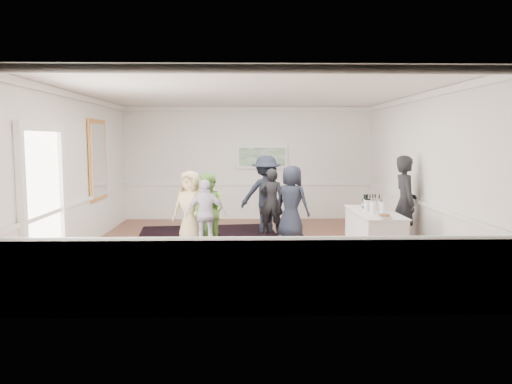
{
  "coord_description": "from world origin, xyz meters",
  "views": [
    {
      "loc": [
        -0.09,
        -10.2,
        2.27
      ],
      "look_at": [
        0.15,
        0.2,
        1.17
      ],
      "focal_mm": 35.0,
      "sensor_mm": 36.0,
      "label": 1
    }
  ],
  "objects_px": {
    "guest_navy": "(292,202)",
    "nut_bowl": "(385,216)",
    "guest_dark_b": "(271,202)",
    "guest_tan": "(190,208)",
    "ice_bucket": "(376,205)",
    "bartender": "(405,203)",
    "guest_dark_a": "(266,194)",
    "serving_table": "(374,233)",
    "guest_lilac": "(206,214)",
    "guest_green": "(209,210)"
  },
  "relations": [
    {
      "from": "serving_table",
      "to": "guest_navy",
      "type": "bearing_deg",
      "value": 133.83
    },
    {
      "from": "guest_dark_a",
      "to": "nut_bowl",
      "type": "bearing_deg",
      "value": 120.06
    },
    {
      "from": "serving_table",
      "to": "guest_dark_a",
      "type": "bearing_deg",
      "value": 130.8
    },
    {
      "from": "guest_lilac",
      "to": "bartender",
      "type": "bearing_deg",
      "value": 174.14
    },
    {
      "from": "guest_navy",
      "to": "guest_lilac",
      "type": "bearing_deg",
      "value": 61.47
    },
    {
      "from": "bartender",
      "to": "guest_green",
      "type": "distance_m",
      "value": 4.08
    },
    {
      "from": "serving_table",
      "to": "guest_navy",
      "type": "relative_size",
      "value": 1.25
    },
    {
      "from": "bartender",
      "to": "guest_dark_b",
      "type": "height_order",
      "value": "bartender"
    },
    {
      "from": "bartender",
      "to": "guest_navy",
      "type": "height_order",
      "value": "bartender"
    },
    {
      "from": "nut_bowl",
      "to": "guest_dark_b",
      "type": "bearing_deg",
      "value": 123.1
    },
    {
      "from": "serving_table",
      "to": "bartender",
      "type": "bearing_deg",
      "value": 26.54
    },
    {
      "from": "bartender",
      "to": "nut_bowl",
      "type": "relative_size",
      "value": 7.08
    },
    {
      "from": "serving_table",
      "to": "ice_bucket",
      "type": "distance_m",
      "value": 0.57
    },
    {
      "from": "ice_bucket",
      "to": "nut_bowl",
      "type": "xyz_separation_m",
      "value": [
        -0.12,
        -1.07,
        -0.08
      ]
    },
    {
      "from": "guest_dark_b",
      "to": "guest_tan",
      "type": "bearing_deg",
      "value": 37.43
    },
    {
      "from": "ice_bucket",
      "to": "guest_lilac",
      "type": "bearing_deg",
      "value": 173.09
    },
    {
      "from": "guest_green",
      "to": "nut_bowl",
      "type": "relative_size",
      "value": 5.71
    },
    {
      "from": "guest_dark_a",
      "to": "guest_green",
      "type": "bearing_deg",
      "value": 50.49
    },
    {
      "from": "guest_green",
      "to": "ice_bucket",
      "type": "distance_m",
      "value": 3.45
    },
    {
      "from": "serving_table",
      "to": "guest_dark_b",
      "type": "height_order",
      "value": "guest_dark_b"
    },
    {
      "from": "guest_dark_b",
      "to": "guest_navy",
      "type": "bearing_deg",
      "value": 140.42
    },
    {
      "from": "guest_dark_b",
      "to": "ice_bucket",
      "type": "bearing_deg",
      "value": 144.52
    },
    {
      "from": "serving_table",
      "to": "bartender",
      "type": "height_order",
      "value": "bartender"
    },
    {
      "from": "guest_dark_b",
      "to": "guest_lilac",
      "type": "bearing_deg",
      "value": 51.26
    },
    {
      "from": "guest_navy",
      "to": "nut_bowl",
      "type": "height_order",
      "value": "guest_navy"
    },
    {
      "from": "guest_tan",
      "to": "guest_dark_a",
      "type": "distance_m",
      "value": 2.21
    },
    {
      "from": "ice_bucket",
      "to": "serving_table",
      "type": "bearing_deg",
      "value": -110.38
    },
    {
      "from": "guest_dark_b",
      "to": "nut_bowl",
      "type": "bearing_deg",
      "value": 129.94
    },
    {
      "from": "guest_lilac",
      "to": "guest_green",
      "type": "bearing_deg",
      "value": -112.89
    },
    {
      "from": "guest_tan",
      "to": "ice_bucket",
      "type": "relative_size",
      "value": 6.19
    },
    {
      "from": "serving_table",
      "to": "guest_dark_a",
      "type": "distance_m",
      "value": 3.18
    },
    {
      "from": "bartender",
      "to": "guest_navy",
      "type": "relative_size",
      "value": 1.16
    },
    {
      "from": "guest_dark_a",
      "to": "guest_navy",
      "type": "distance_m",
      "value": 0.99
    },
    {
      "from": "guest_navy",
      "to": "guest_dark_b",
      "type": "bearing_deg",
      "value": -11.75
    },
    {
      "from": "guest_lilac",
      "to": "guest_dark_a",
      "type": "height_order",
      "value": "guest_dark_a"
    },
    {
      "from": "guest_dark_b",
      "to": "guest_navy",
      "type": "relative_size",
      "value": 0.95
    },
    {
      "from": "guest_tan",
      "to": "guest_green",
      "type": "distance_m",
      "value": 0.47
    },
    {
      "from": "serving_table",
      "to": "guest_dark_b",
      "type": "bearing_deg",
      "value": 133.77
    },
    {
      "from": "guest_tan",
      "to": "guest_dark_b",
      "type": "xyz_separation_m",
      "value": [
        1.81,
        1.07,
        -0.01
      ]
    },
    {
      "from": "guest_dark_a",
      "to": "ice_bucket",
      "type": "height_order",
      "value": "guest_dark_a"
    },
    {
      "from": "guest_navy",
      "to": "bartender",
      "type": "bearing_deg",
      "value": -173.75
    },
    {
      "from": "guest_dark_a",
      "to": "guest_navy",
      "type": "height_order",
      "value": "guest_dark_a"
    },
    {
      "from": "guest_dark_a",
      "to": "nut_bowl",
      "type": "height_order",
      "value": "guest_dark_a"
    },
    {
      "from": "guest_dark_a",
      "to": "ice_bucket",
      "type": "relative_size",
      "value": 7.24
    },
    {
      "from": "bartender",
      "to": "guest_dark_a",
      "type": "height_order",
      "value": "bartender"
    },
    {
      "from": "guest_lilac",
      "to": "guest_dark_a",
      "type": "xyz_separation_m",
      "value": [
        1.33,
        1.76,
        0.22
      ]
    },
    {
      "from": "bartender",
      "to": "serving_table",
      "type": "bearing_deg",
      "value": 116.75
    },
    {
      "from": "guest_green",
      "to": "ice_bucket",
      "type": "height_order",
      "value": "guest_green"
    },
    {
      "from": "guest_green",
      "to": "nut_bowl",
      "type": "height_order",
      "value": "guest_green"
    },
    {
      "from": "serving_table",
      "to": "guest_navy",
      "type": "distance_m",
      "value": 2.2
    }
  ]
}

